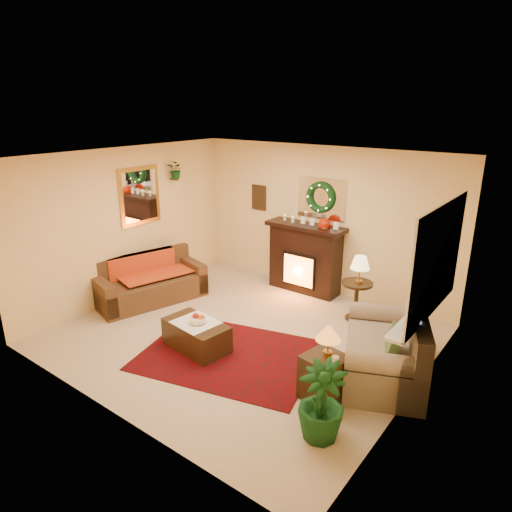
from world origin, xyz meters
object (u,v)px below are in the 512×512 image
Objects in this scene: sofa at (150,278)px; loveseat at (384,345)px; coffee_table at (196,335)px; fireplace at (305,262)px; end_table_square at (324,378)px; side_table_round at (356,300)px.

sofa is 1.17× the size of loveseat.
loveseat is at bearing 29.17° from coffee_table.
end_table_square is at bearing -54.94° from fireplace.
sofa is 3.80m from end_table_square.
sofa is at bearing 159.77° from loveseat.
end_table_square is at bearing -74.01° from side_table_round.
fireplace reaches higher than end_table_square.
end_table_square is at bearing 9.16° from coffee_table.
loveseat is 2.85× the size of end_table_square.
side_table_round is 2.20m from end_table_square.
end_table_square is (3.75, -0.63, -0.16)m from sofa.
coffee_table is at bearing -92.53° from fireplace.
end_table_square is at bearing 5.90° from sofa.
side_table_round is (3.14, 1.48, -0.10)m from sofa.
coffee_table is at bearing -122.28° from side_table_round.
side_table_round reaches higher than end_table_square.
side_table_round is at bearing 64.95° from coffee_table.
coffee_table is (-1.38, -2.18, -0.12)m from side_table_round.
fireplace reaches higher than side_table_round.
side_table_round is at bearing 104.06° from loveseat.
end_table_square is 0.59× the size of coffee_table.
coffee_table is (-0.11, -2.71, -0.34)m from fireplace.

